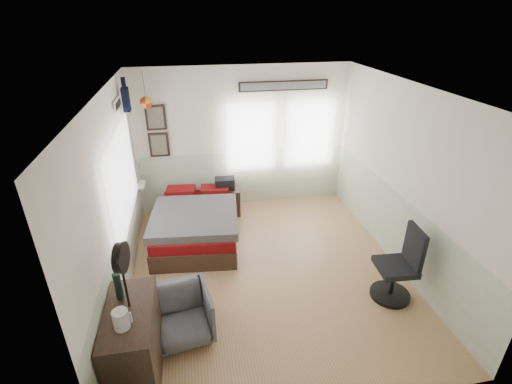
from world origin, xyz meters
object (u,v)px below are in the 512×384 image
Objects in this scene: armchair at (182,315)px; dresser at (134,344)px; bed at (196,224)px; task_chair at (399,270)px; nightstand at (225,201)px.

dresser is at bearing -145.27° from armchair.
bed is 3.26m from task_chair.
armchair is (-0.25, -2.09, 0.02)m from bed.
armchair is at bearing -90.99° from bed.
bed is 2.01× the size of dresser.
bed is at bearing 74.24° from armchair.
armchair is at bearing -172.99° from task_chair.
bed is at bearing 147.47° from task_chair.
bed is 3.85× the size of nightstand.
dresser is at bearing -110.70° from nightstand.
armchair is (0.48, 0.46, -0.14)m from dresser.
armchair is 0.64× the size of task_chair.
bed is 0.98m from nightstand.
nightstand is 0.48× the size of task_chair.
bed is 2.66m from dresser.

